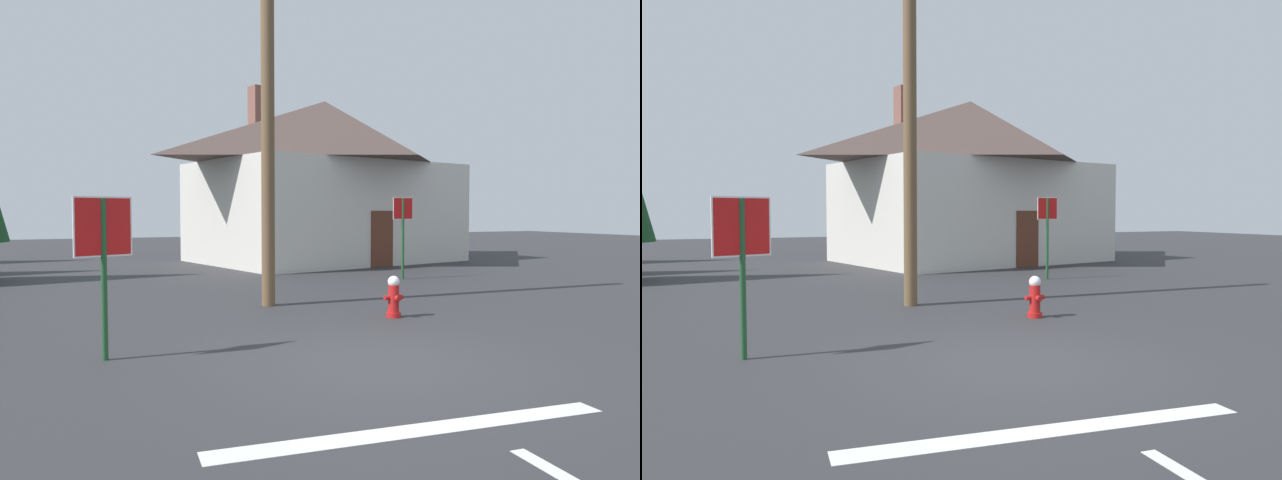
{
  "view_description": "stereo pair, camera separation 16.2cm",
  "coord_description": "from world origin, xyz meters",
  "views": [
    {
      "loc": [
        -3.83,
        -6.88,
        1.98
      ],
      "look_at": [
        1.15,
        4.42,
        1.39
      ],
      "focal_mm": 33.67,
      "sensor_mm": 36.0,
      "label": 1
    },
    {
      "loc": [
        -3.68,
        -6.95,
        1.98
      ],
      "look_at": [
        1.15,
        4.42,
        1.39
      ],
      "focal_mm": 33.67,
      "sensor_mm": 36.0,
      "label": 2
    }
  ],
  "objects": [
    {
      "name": "fire_hydrant",
      "position": [
        1.92,
        2.73,
        0.38
      ],
      "size": [
        0.39,
        0.34,
        0.78
      ],
      "color": "red",
      "rests_on": "ground"
    },
    {
      "name": "house",
      "position": [
        6.02,
        15.0,
        3.29
      ],
      "size": [
        11.45,
        9.32,
        6.84
      ],
      "color": "beige",
      "rests_on": "ground"
    },
    {
      "name": "lane_stop_bar",
      "position": [
        -0.86,
        -2.37,
        0.0
      ],
      "size": [
        3.93,
        0.61,
        0.01
      ],
      "primitive_type": "cube",
      "rotation": [
        0.0,
        0.0,
        -0.08
      ],
      "color": "silver",
      "rests_on": "ground"
    },
    {
      "name": "utility_pole",
      "position": [
        0.22,
        5.0,
        4.72
      ],
      "size": [
        1.6,
        0.28,
        9.08
      ],
      "color": "brown",
      "rests_on": "ground"
    },
    {
      "name": "stop_sign_near",
      "position": [
        -3.26,
        1.49,
        1.56
      ],
      "size": [
        0.76,
        0.29,
        2.18
      ],
      "color": "#1E4C28",
      "rests_on": "ground"
    },
    {
      "name": "stop_sign_far",
      "position": [
        5.42,
        8.11,
        1.68
      ],
      "size": [
        0.64,
        0.08,
        2.39
      ],
      "color": "#1E4C28",
      "rests_on": "ground"
    },
    {
      "name": "ground_plane",
      "position": [
        0.0,
        0.0,
        -0.05
      ],
      "size": [
        80.0,
        80.0,
        0.1
      ],
      "primitive_type": "cube",
      "color": "#2D2D30"
    }
  ]
}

